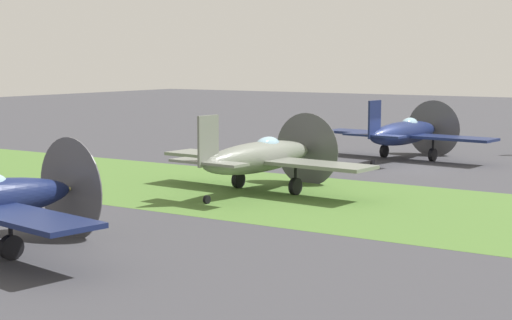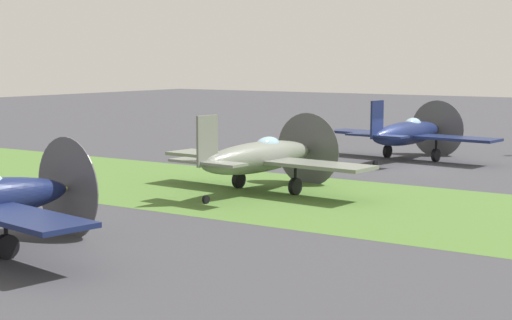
% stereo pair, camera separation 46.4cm
% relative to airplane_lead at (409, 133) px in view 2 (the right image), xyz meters
% --- Properties ---
extents(ground_plane, '(160.00, 160.00, 0.00)m').
position_rel_airplane_lead_xyz_m(ground_plane, '(1.16, -3.00, -1.49)').
color(ground_plane, '#38383D').
extents(grass_verge, '(120.00, 11.00, 0.01)m').
position_rel_airplane_lead_xyz_m(grass_verge, '(1.16, -13.97, -1.49)').
color(grass_verge, '#476B2D').
rests_on(grass_verge, ground).
extents(airplane_lead, '(10.04, 7.95, 3.56)m').
position_rel_airplane_lead_xyz_m(airplane_lead, '(0.00, 0.00, 0.00)').
color(airplane_lead, '#141E47').
rests_on(airplane_lead, ground).
extents(airplane_wingman, '(10.00, 7.91, 3.56)m').
position_rel_airplane_lead_xyz_m(airplane_wingman, '(-0.64, -13.68, -0.00)').
color(airplane_wingman, slate).
rests_on(airplane_wingman, ground).
extents(ground_crew_mechanic, '(0.52, 0.43, 1.73)m').
position_rel_airplane_lead_xyz_m(ground_crew_mechanic, '(-0.63, 7.26, -0.58)').
color(ground_crew_mechanic, '#2D3342').
rests_on(ground_crew_mechanic, ground).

